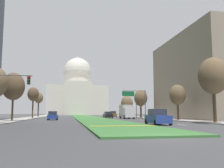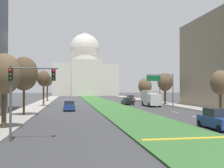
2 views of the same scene
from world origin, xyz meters
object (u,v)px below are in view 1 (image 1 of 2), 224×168
object	(u,v)px
traffic_light_far_right	(136,105)
sedan_lead_stopped	(158,117)
street_tree_right_mid	(177,95)
sedan_distant	(108,115)
street_tree_left_mid	(13,87)
street_tree_left_distant	(39,98)
capitol_building	(77,93)
overhead_guide_sign	(137,98)
sedan_midblock	(53,116)
traffic_light_near_left	(7,88)
box_truck_delivery	(127,111)
street_tree_right_far	(141,98)
street_tree_left_far	(33,94)
street_tree_right_distant	(127,103)
sedan_far_horizon	(113,114)
street_tree_right_near	(213,76)

from	to	relation	value
traffic_light_far_right	sedan_lead_stopped	size ratio (longest dim) A/B	1.24
street_tree_right_mid	sedan_distant	world-z (taller)	street_tree_right_mid
street_tree_left_mid	street_tree_left_distant	world-z (taller)	street_tree_left_mid
capitol_building	sedan_distant	bearing A→B (deg)	-86.45
overhead_guide_sign	sedan_midblock	bearing A→B (deg)	-163.77
traffic_light_near_left	box_truck_delivery	bearing A→B (deg)	57.88
street_tree_right_far	traffic_light_far_right	bearing A→B (deg)	160.45
street_tree_left_far	sedan_distant	size ratio (longest dim) A/B	1.57
street_tree_right_distant	sedan_midblock	xyz separation A→B (m)	(-21.27, -27.73, -3.47)
capitol_building	sedan_far_horizon	xyz separation A→B (m)	(8.23, -66.43, -11.12)
capitol_building	street_tree_left_far	bearing A→B (deg)	-99.11
street_tree_right_distant	sedan_distant	bearing A→B (deg)	-120.17
street_tree_right_near	sedan_far_horizon	world-z (taller)	street_tree_right_near
street_tree_right_far	sedan_midblock	xyz separation A→B (m)	(-20.97, -11.60, -4.24)
street_tree_right_distant	box_truck_delivery	size ratio (longest dim) A/B	1.04
street_tree_right_mid	street_tree_left_far	xyz separation A→B (m)	(-26.75, 18.01, 1.06)
street_tree_left_mid	sedan_far_horizon	bearing A→B (deg)	55.28
capitol_building	traffic_light_near_left	xyz separation A→B (m)	(-11.11, -114.59, -8.17)
traffic_light_far_right	box_truck_delivery	distance (m)	6.17
street_tree_right_mid	street_tree_right_far	xyz separation A→B (m)	(-0.73, 19.77, 0.56)
street_tree_left_distant	traffic_light_far_right	bearing A→B (deg)	-32.87
capitol_building	street_tree_left_distant	distance (m)	64.19
street_tree_left_distant	sedan_lead_stopped	size ratio (longest dim) A/B	1.77
street_tree_right_mid	sedan_distant	xyz separation A→B (m)	(-8.91, 21.30, -3.69)
traffic_light_near_left	sedan_far_horizon	world-z (taller)	traffic_light_near_left
street_tree_left_distant	sedan_midblock	bearing A→B (deg)	-78.34
street_tree_right_near	sedan_lead_stopped	xyz separation A→B (m)	(-8.24, -1.35, -5.29)
sedan_distant	street_tree_left_mid	bearing A→B (deg)	-132.47
traffic_light_near_left	sedan_distant	size ratio (longest dim) A/B	1.14
street_tree_right_near	street_tree_left_mid	xyz separation A→B (m)	(-27.21, 12.50, -0.59)
sedan_midblock	sedan_far_horizon	world-z (taller)	sedan_far_horizon
overhead_guide_sign	street_tree_right_mid	world-z (taller)	overhead_guide_sign
street_tree_left_mid	street_tree_right_mid	world-z (taller)	street_tree_left_mid
street_tree_right_far	overhead_guide_sign	bearing A→B (deg)	-114.55
overhead_guide_sign	box_truck_delivery	world-z (taller)	overhead_guide_sign
street_tree_left_distant	sedan_distant	distance (m)	24.80
overhead_guide_sign	sedan_distant	xyz separation A→B (m)	(-5.29, 7.87, -3.88)
overhead_guide_sign	street_tree_right_mid	bearing A→B (deg)	-74.88
street_tree_right_far	sedan_far_horizon	world-z (taller)	street_tree_right_far
traffic_light_near_left	box_truck_delivery	size ratio (longest dim) A/B	0.81
street_tree_right_near	street_tree_right_mid	size ratio (longest dim) A/B	1.37
street_tree_left_distant	street_tree_right_near	bearing A→B (deg)	-60.64
overhead_guide_sign	street_tree_right_far	distance (m)	6.98
traffic_light_far_right	street_tree_left_distant	distance (m)	30.83
street_tree_left_mid	street_tree_left_distant	size ratio (longest dim) A/B	1.05
street_tree_right_near	sedan_lead_stopped	size ratio (longest dim) A/B	2.05
sedan_midblock	sedan_distant	bearing A→B (deg)	45.77
street_tree_left_distant	street_tree_right_distant	world-z (taller)	street_tree_left_distant
street_tree_right_near	street_tree_left_mid	bearing A→B (deg)	155.33
traffic_light_near_left	street_tree_right_distant	distance (m)	56.82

